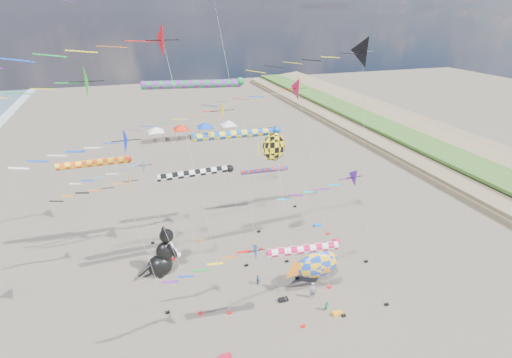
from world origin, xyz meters
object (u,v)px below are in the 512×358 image
object	(u,v)px
cat_inflatable	(162,251)
person_adult	(313,290)
child_green	(327,306)
parked_car	(251,133)
child_blue	(258,280)
fish_inflatable	(317,264)

from	to	relation	value
cat_inflatable	person_adult	xyz separation A→B (m)	(12.86, -8.29, -1.75)
person_adult	child_green	xyz separation A→B (m)	(0.48, -1.98, -0.34)
cat_inflatable	child_green	size ratio (longest dim) A/B	5.11
cat_inflatable	person_adult	distance (m)	15.40
parked_car	child_blue	bearing A→B (deg)	165.62
child_green	child_blue	size ratio (longest dim) A/B	0.95
child_blue	parked_car	bearing A→B (deg)	18.95
cat_inflatable	fish_inflatable	size ratio (longest dim) A/B	0.90
fish_inflatable	parked_car	world-z (taller)	fish_inflatable
cat_inflatable	fish_inflatable	world-z (taller)	cat_inflatable
child_blue	person_adult	bearing A→B (deg)	-93.94
child_blue	parked_car	distance (m)	49.06
cat_inflatable	parked_car	size ratio (longest dim) A/B	1.45
cat_inflatable	fish_inflatable	bearing A→B (deg)	-40.74
cat_inflatable	fish_inflatable	distance (m)	15.50
fish_inflatable	person_adult	bearing A→B (deg)	-124.27
person_adult	child_green	world-z (taller)	person_adult
child_blue	fish_inflatable	bearing A→B (deg)	-72.45
child_green	cat_inflatable	bearing A→B (deg)	138.36
cat_inflatable	parked_car	world-z (taller)	cat_inflatable
child_blue	child_green	bearing A→B (deg)	-103.56
person_adult	child_green	size ratio (longest dim) A/B	1.67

